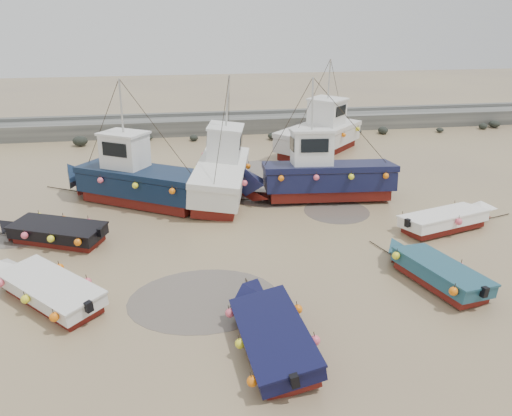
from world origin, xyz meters
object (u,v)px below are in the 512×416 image
Objects in this scene: person at (180,212)px; cabin_boat_2 at (317,174)px; dinghy_4 at (51,230)px; dinghy_2 at (433,268)px; cabin_boat_3 at (323,132)px; dinghy_3 at (450,218)px; dinghy_0 at (46,285)px; cabin_boat_1 at (220,169)px; dinghy_1 at (273,329)px; cabin_boat_0 at (131,177)px.

cabin_boat_2 is at bearing 156.62° from person.
dinghy_2 is at bearing -87.56° from dinghy_4.
cabin_boat_3 is at bearing -165.35° from person.
dinghy_3 is 12.75m from person.
cabin_boat_1 reaches higher than dinghy_0.
dinghy_2 is 12.69m from cabin_boat_1.
dinghy_2 is at bearing 18.75° from dinghy_1.
dinghy_1 is 1.03× the size of dinghy_3.
dinghy_4 is at bearing -6.51° from person.
cabin_boat_2 is at bearing 64.45° from dinghy_1.
dinghy_0 is 22.67m from cabin_boat_3.
dinghy_4 is at bearing -97.21° from cabin_boat_3.
dinghy_3 is at bearing 37.38° from dinghy_2.
dinghy_1 is 11.22m from person.
dinghy_3 is at bearing 132.35° from person.
dinghy_3 is 11.81m from cabin_boat_1.
dinghy_4 is 0.68× the size of cabin_boat_0.
cabin_boat_0 is 4.69m from cabin_boat_1.
dinghy_4 is 19.93m from cabin_boat_3.
cabin_boat_1 is (-0.35, 13.43, 0.79)m from dinghy_1.
dinghy_3 is at bearing -70.89° from dinghy_4.
dinghy_0 is 14.34m from cabin_boat_2.
dinghy_2 is at bearing -51.71° from dinghy_3.
cabin_boat_3 is (7.50, 20.84, 0.79)m from dinghy_1.
dinghy_1 is at bearing -127.32° from cabin_boat_0.
dinghy_4 is at bearing -136.03° from cabin_boat_1.
dinghy_4 is at bearing -110.87° from dinghy_3.
dinghy_4 is 3.34× the size of person.
cabin_boat_2 reaches higher than person.
cabin_boat_0 is at bearing 107.05° from dinghy_1.
dinghy_3 is at bearing -32.23° from dinghy_0.
cabin_boat_2 is 1.19× the size of cabin_boat_3.
cabin_boat_1 is at bearing -161.58° from person.
cabin_boat_2 is at bearing -7.41° from cabin_boat_1.
cabin_boat_0 is (-11.48, 10.02, 0.81)m from dinghy_2.
dinghy_1 is 1.06× the size of dinghy_4.
cabin_boat_0 is (3.14, 4.27, 0.81)m from dinghy_4.
dinghy_2 is (13.77, -0.92, 0.01)m from dinghy_0.
cabin_boat_1 is 5.19m from cabin_boat_2.
dinghy_1 and dinghy_4 have the same top height.
cabin_boat_3 is (-2.04, 13.82, 0.79)m from dinghy_3.
person is at bearing 101.34° from cabin_boat_2.
dinghy_2 is at bearing -99.79° from cabin_boat_0.
dinghy_3 is 6.90m from cabin_boat_2.
cabin_boat_2 is at bearing -63.36° from cabin_boat_3.
person is at bearing -42.70° from dinghy_4.
dinghy_1 is 11.77m from dinghy_4.
dinghy_4 is at bearing 56.50° from dinghy_0.
dinghy_4 is 0.59× the size of cabin_boat_1.
cabin_boat_2 is at bearing -64.96° from cabin_boat_0.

